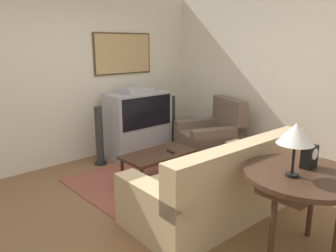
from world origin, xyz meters
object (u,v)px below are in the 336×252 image
mantel_clock (309,157)px  table_lamp (296,134)px  console_table (303,181)px  armchair (211,138)px  couch (218,188)px  speaker_tower_right (172,122)px  coffee_table (158,156)px  tv (138,123)px  speaker_tower_left (99,137)px

mantel_clock → table_lamp: bearing=179.8°
console_table → armchair: bearing=56.9°
couch → console_table: couch is taller
table_lamp → speaker_tower_right: table_lamp is taller
coffee_table → table_lamp: size_ratio=2.18×
armchair → speaker_tower_right: bearing=-153.6°
mantel_clock → speaker_tower_right: bearing=68.4°
tv → couch: tv is taller
speaker_tower_left → couch: bearing=-85.9°
coffee_table → speaker_tower_left: size_ratio=1.08×
armchair → speaker_tower_left: size_ratio=1.28×
tv → mantel_clock: size_ratio=5.71×
armchair → coffee_table: armchair is taller
tv → mantel_clock: (-0.49, -3.20, 0.34)m
speaker_tower_right → tv: bearing=178.9°
console_table → table_lamp: table_lamp is taller
console_table → speaker_tower_right: (1.42, 3.22, -0.28)m
armchair → table_lamp: 2.93m
armchair → console_table: armchair is taller
armchair → speaker_tower_left: bearing=-97.9°
couch → armchair: (1.48, 1.36, -0.00)m
mantel_clock → speaker_tower_right: (1.26, 3.18, -0.45)m
tv → mantel_clock: 3.25m
coffee_table → couch: bearing=-93.4°
console_table → speaker_tower_right: 3.53m
couch → console_table: bearing=90.5°
tv → console_table: 3.31m
armchair → console_table: 2.79m
console_table → couch: bearing=88.2°
couch → armchair: 2.01m
armchair → speaker_tower_left: (-1.64, 0.91, 0.14)m
couch → armchair: bearing=-135.1°
armchair → speaker_tower_right: (-0.08, 0.91, 0.14)m
coffee_table → mantel_clock: mantel_clock is taller
couch → speaker_tower_left: size_ratio=2.18×
mantel_clock → speaker_tower_right: 3.45m
console_table → table_lamp: size_ratio=2.21×
console_table → table_lamp: (-0.14, 0.04, 0.44)m
couch → tv: bearing=-102.8°
couch → table_lamp: size_ratio=4.40×
tv → coffee_table: tv is taller
table_lamp → mantel_clock: (0.30, -0.00, -0.26)m
tv → mantel_clock: tv is taller
armchair → coffee_table: bearing=-58.5°
table_lamp → mantel_clock: 0.40m
couch → speaker_tower_left: 2.28m
armchair → speaker_tower_right: armchair is taller
tv → armchair: bearing=-47.0°
speaker_tower_right → couch: bearing=-121.6°
speaker_tower_left → speaker_tower_right: same height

